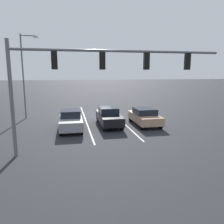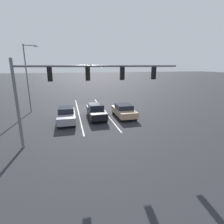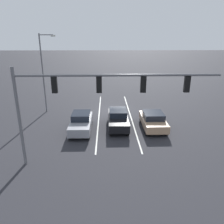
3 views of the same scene
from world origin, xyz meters
name	(u,v)px [view 2 (image 2 of 3)]	position (x,y,z in m)	size (l,w,h in m)	color
ground_plane	(90,108)	(0.00, 0.00, 0.00)	(240.00, 240.00, 0.00)	#28282D
lane_stripe_left_divider	(104,111)	(-1.66, 1.89, 0.01)	(0.12, 15.79, 0.01)	silver
lane_stripe_center_divider	(78,112)	(1.66, 1.89, 0.01)	(0.12, 15.79, 0.01)	silver
car_black_midlane_front	(96,111)	(-0.18, 4.75, 0.81)	(1.73, 4.65, 1.59)	black
car_gray_rightlane_front	(66,115)	(3.09, 5.47, 0.78)	(1.76, 4.41, 1.56)	gray
car_tan_leftlane_front	(124,111)	(-3.33, 5.10, 0.76)	(1.92, 4.24, 1.48)	tan
traffic_signal_gantry	(80,81)	(1.87, 10.77, 4.74)	(12.04, 0.37, 6.28)	slate
street_lamp_right_shoulder	(28,75)	(7.35, 0.12, 4.68)	(1.68, 0.24, 8.21)	slate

